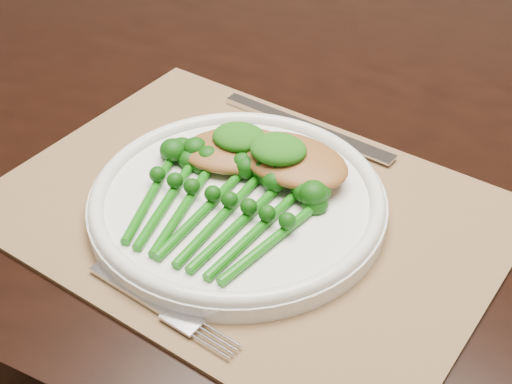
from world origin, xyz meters
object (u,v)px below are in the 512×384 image
(dining_table, at_px, (309,321))
(dinner_plate, at_px, (237,200))
(chicken_fillet_left, at_px, (238,150))
(broccolini_bundle, at_px, (209,217))
(placemat, at_px, (248,211))

(dining_table, xyz_separation_m, dinner_plate, (-0.04, -0.20, 0.39))
(chicken_fillet_left, xyz_separation_m, broccolini_bundle, (0.01, -0.10, -0.01))
(dining_table, relative_size, dinner_plate, 5.93)
(placemat, relative_size, chicken_fillet_left, 4.21)
(dinner_plate, height_order, chicken_fillet_left, chicken_fillet_left)
(dining_table, distance_m, placemat, 0.43)
(broccolini_bundle, bearing_deg, dinner_plate, 82.67)
(dining_table, xyz_separation_m, broccolini_bundle, (-0.05, -0.24, 0.40))
(dinner_plate, bearing_deg, placemat, 26.22)
(dinner_plate, relative_size, chicken_fillet_left, 2.54)
(dinner_plate, xyz_separation_m, chicken_fillet_left, (-0.02, 0.06, 0.02))
(dinner_plate, bearing_deg, chicken_fillet_left, 108.30)
(dining_table, relative_size, broccolini_bundle, 8.56)
(dining_table, relative_size, placemat, 3.58)
(dining_table, distance_m, broccolini_bundle, 0.47)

